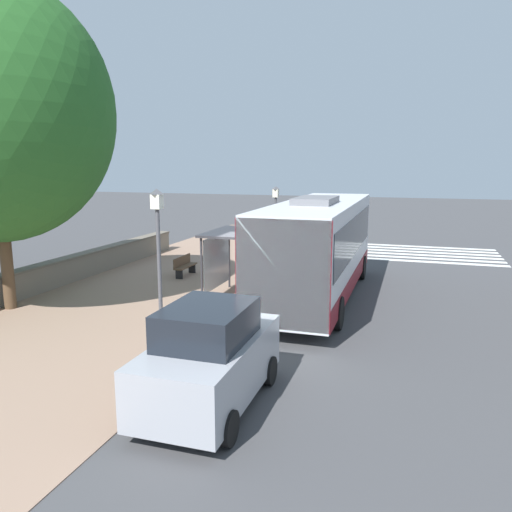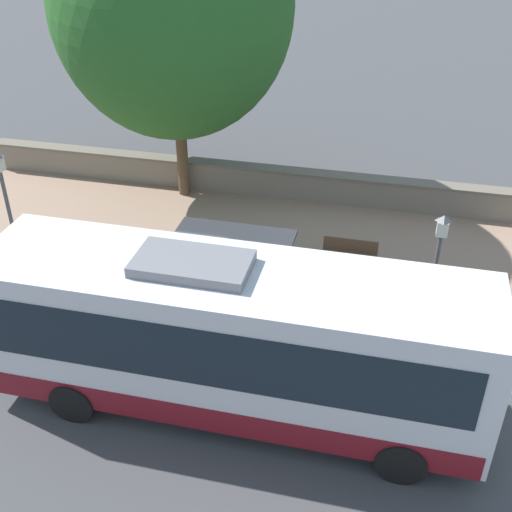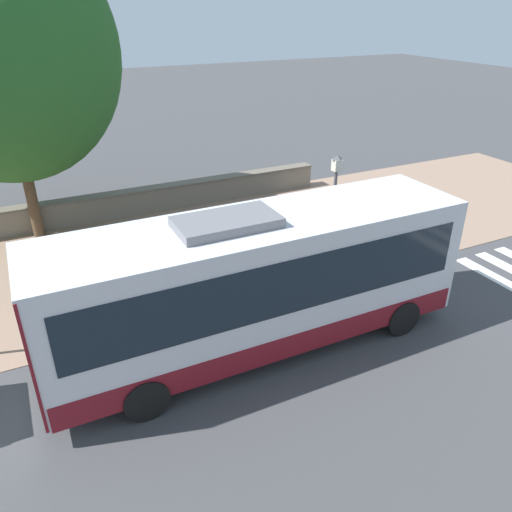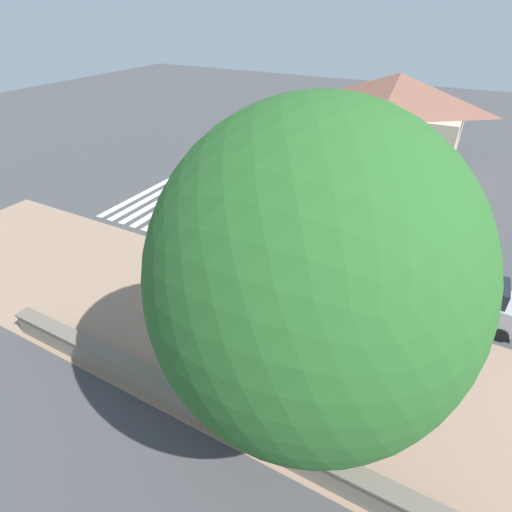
{
  "view_description": "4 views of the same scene",
  "coord_description": "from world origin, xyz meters",
  "views": [
    {
      "loc": [
        4.96,
        -15.29,
        4.85
      ],
      "look_at": [
        -1.24,
        4.22,
        1.05
      ],
      "focal_mm": 35.0,
      "sensor_mm": 36.0,
      "label": 1
    },
    {
      "loc": [
        11.71,
        5.07,
        10.43
      ],
      "look_at": [
        -0.88,
        2.07,
        2.27
      ],
      "focal_mm": 45.0,
      "sensor_mm": 36.0,
      "label": 2
    },
    {
      "loc": [
        11.15,
        -2.48,
        7.98
      ],
      "look_at": [
        -1.14,
        3.56,
        0.96
      ],
      "focal_mm": 35.0,
      "sensor_mm": 36.0,
      "label": 3
    },
    {
      "loc": [
        -15.08,
        -4.69,
        12.01
      ],
      "look_at": [
        -1.24,
        2.79,
        1.84
      ],
      "focal_mm": 28.0,
      "sensor_mm": 36.0,
      "label": 4
    }
  ],
  "objects": [
    {
      "name": "ground_plane",
      "position": [
        0.0,
        0.0,
        0.0
      ],
      "size": [
        120.0,
        120.0,
        0.0
      ],
      "primitive_type": "plane",
      "color": "#424244",
      "rests_on": "ground"
    },
    {
      "name": "sidewalk_plaza",
      "position": [
        -4.5,
        0.0,
        0.01
      ],
      "size": [
        9.0,
        44.0,
        0.02
      ],
      "color": "#937560",
      "rests_on": "ground"
    },
    {
      "name": "crosswalk_stripes",
      "position": [
        5.0,
        13.05,
        0.0
      ],
      "size": [
        9.0,
        5.25,
        0.01
      ],
      "color": "silver",
      "rests_on": "ground"
    },
    {
      "name": "stone_wall",
      "position": [
        -8.55,
        0.0,
        0.54
      ],
      "size": [
        0.6,
        20.0,
        1.06
      ],
      "color": "slate",
      "rests_on": "ground"
    },
    {
      "name": "bus",
      "position": [
        1.77,
        2.18,
        1.93
      ],
      "size": [
        2.67,
        10.45,
        3.74
      ],
      "color": "silver",
      "rests_on": "ground"
    },
    {
      "name": "bus_shelter",
      "position": [
        -1.35,
        1.38,
        2.04
      ],
      "size": [
        1.65,
        2.97,
        2.47
      ],
      "color": "#2D2D33",
      "rests_on": "ground"
    },
    {
      "name": "pedestrian",
      "position": [
        0.18,
        6.69,
        1.08
      ],
      "size": [
        0.34,
        0.24,
        1.81
      ],
      "color": "#2D3347",
      "rests_on": "ground"
    },
    {
      "name": "bench",
      "position": [
        -4.46,
        4.04,
        0.47
      ],
      "size": [
        0.4,
        1.61,
        0.88
      ],
      "color": "brown",
      "rests_on": "ground"
    },
    {
      "name": "street_lamp_near",
      "position": [
        -0.99,
        -4.5,
        2.53
      ],
      "size": [
        0.28,
        0.28,
        4.26
      ],
      "color": "#4C4C51",
      "rests_on": "ground"
    },
    {
      "name": "street_lamp_far",
      "position": [
        -0.95,
        6.2,
        2.31
      ],
      "size": [
        0.28,
        0.28,
        3.86
      ],
      "color": "#4C4C51",
      "rests_on": "ground"
    },
    {
      "name": "parked_car_behind_bus",
      "position": [
        1.22,
        -6.57,
        1.02
      ],
      "size": [
        1.93,
        3.96,
        2.12
      ],
      "color": "#9EA0A8",
      "rests_on": "ground"
    }
  ]
}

